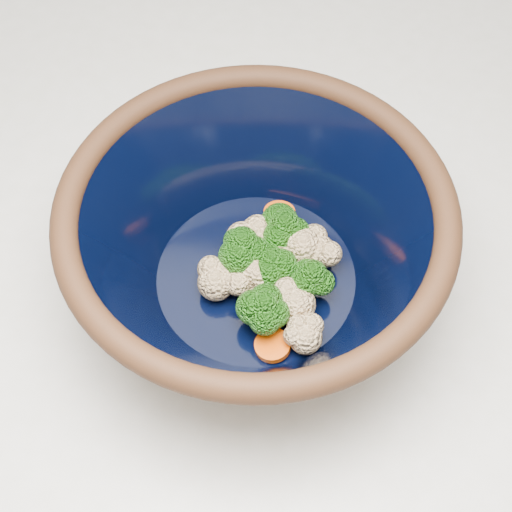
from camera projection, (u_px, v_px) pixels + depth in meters
ground at (205, 508)px, 1.41m from camera, size 3.00×3.00×0.00m
counter at (187, 430)px, 1.03m from camera, size 1.20×1.20×0.90m
mixing_bowl at (256, 247)px, 0.57m from camera, size 0.38×0.38×0.13m
vegetable_pile at (269, 266)px, 0.59m from camera, size 0.11×0.16×0.05m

